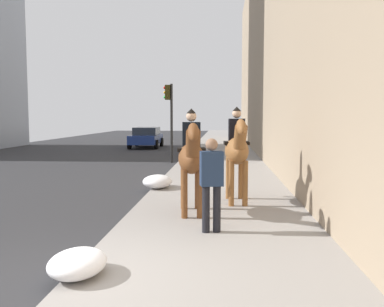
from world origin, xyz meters
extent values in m
cube|color=gray|center=(0.00, -1.97, 0.06)|extent=(120.00, 3.94, 0.12)
ellipsoid|color=brown|center=(3.81, -1.38, 1.32)|extent=(1.55, 0.72, 0.66)
cylinder|color=brown|center=(3.38, -1.59, 0.62)|extent=(0.13, 0.13, 1.00)
cylinder|color=brown|center=(3.34, -1.27, 0.62)|extent=(0.13, 0.13, 1.00)
cylinder|color=brown|center=(4.27, -1.49, 0.62)|extent=(0.13, 0.13, 1.00)
cylinder|color=brown|center=(4.24, -1.17, 0.62)|extent=(0.13, 0.13, 1.00)
cylinder|color=brown|center=(3.04, -1.46, 1.67)|extent=(0.66, 0.35, 0.68)
ellipsoid|color=brown|center=(2.83, -1.49, 1.91)|extent=(0.65, 0.29, 0.49)
cylinder|color=black|center=(4.52, -1.30, 1.22)|extent=(0.29, 0.13, 0.55)
cube|color=black|center=(3.86, -1.37, 1.50)|extent=(0.50, 0.65, 0.08)
cube|color=black|center=(3.86, -1.37, 1.81)|extent=(0.32, 0.41, 0.55)
sphere|color=#D8AD8C|center=(3.86, -1.37, 2.21)|extent=(0.22, 0.22, 0.22)
cone|color=black|center=(3.86, -1.37, 2.33)|extent=(0.22, 0.22, 0.10)
ellipsoid|color=brown|center=(5.07, -2.38, 1.38)|extent=(1.53, 0.66, 0.66)
cylinder|color=brown|center=(4.63, -2.57, 0.65)|extent=(0.13, 0.13, 1.07)
cylinder|color=brown|center=(4.61, -2.25, 0.65)|extent=(0.13, 0.13, 1.07)
cylinder|color=brown|center=(5.53, -2.51, 0.65)|extent=(0.13, 0.13, 1.07)
cylinder|color=brown|center=(5.51, -2.20, 0.65)|extent=(0.13, 0.13, 1.07)
cylinder|color=brown|center=(4.30, -2.44, 1.73)|extent=(0.65, 0.32, 0.68)
ellipsoid|color=brown|center=(4.09, -2.45, 1.98)|extent=(0.64, 0.26, 0.49)
cylinder|color=black|center=(5.78, -2.34, 1.28)|extent=(0.29, 0.12, 0.55)
cube|color=black|center=(5.12, -2.38, 1.57)|extent=(0.48, 0.63, 0.08)
cube|color=black|center=(5.12, -2.38, 1.88)|extent=(0.30, 0.40, 0.55)
sphere|color=#D8AD8C|center=(5.12, -2.38, 2.28)|extent=(0.22, 0.22, 0.22)
cone|color=black|center=(5.12, -2.38, 2.40)|extent=(0.21, 0.21, 0.10)
cylinder|color=black|center=(2.30, -1.75, 0.54)|extent=(0.14, 0.14, 0.85)
cylinder|color=black|center=(2.33, -1.95, 0.54)|extent=(0.14, 0.14, 0.85)
cube|color=#1E2D47|center=(2.32, -1.85, 1.28)|extent=(0.33, 0.44, 0.62)
sphere|color=#8C664C|center=(2.32, -1.85, 1.71)|extent=(0.22, 0.22, 0.22)
cube|color=navy|center=(24.47, 3.33, 0.62)|extent=(4.45, 1.90, 0.60)
cube|color=#262D38|center=(24.74, 3.34, 1.18)|extent=(2.52, 1.65, 0.52)
cylinder|color=black|center=(23.12, 2.40, 0.32)|extent=(0.64, 0.23, 0.64)
cylinder|color=black|center=(23.09, 4.23, 0.32)|extent=(0.64, 0.23, 0.64)
cylinder|color=black|center=(25.86, 2.44, 0.32)|extent=(0.64, 0.23, 0.64)
cylinder|color=black|center=(25.83, 4.27, 0.32)|extent=(0.64, 0.23, 0.64)
cylinder|color=black|center=(14.90, 0.37, 1.87)|extent=(0.12, 0.12, 3.74)
cube|color=#2D280C|center=(14.90, 0.55, 3.34)|extent=(0.20, 0.24, 0.70)
sphere|color=red|center=(14.90, 0.68, 3.56)|extent=(0.14, 0.14, 0.14)
sphere|color=orange|center=(14.90, 0.68, 3.34)|extent=(0.14, 0.14, 0.14)
sphere|color=green|center=(14.90, 0.68, 3.12)|extent=(0.14, 0.14, 0.14)
ellipsoid|color=white|center=(0.07, -0.15, 0.29)|extent=(0.97, 0.75, 0.34)
ellipsoid|color=white|center=(6.98, -0.15, 0.31)|extent=(1.11, 0.85, 0.38)
camera|label=1|loc=(-5.24, -2.04, 2.21)|focal=39.84mm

